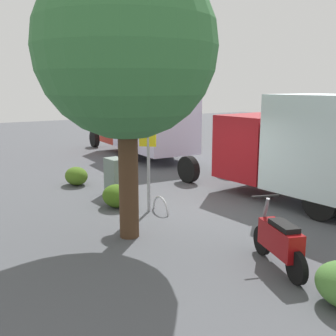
{
  "coord_description": "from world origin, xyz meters",
  "views": [
    {
      "loc": [
        -8.12,
        6.01,
        3.22
      ],
      "look_at": [
        0.74,
        0.25,
        1.09
      ],
      "focal_mm": 43.77,
      "sensor_mm": 36.0,
      "label": 1
    }
  ],
  "objects_px": {
    "box_truck_near": "(327,147)",
    "motorcycle": "(280,241)",
    "utility_cabinet": "(115,177)",
    "bike_rack_hoop": "(161,212)",
    "stop_sign": "(148,136)",
    "street_tree": "(126,48)",
    "box_truck_far": "(145,121)"
  },
  "relations": [
    {
      "from": "box_truck_near",
      "to": "motorcycle",
      "type": "distance_m",
      "value": 4.41
    },
    {
      "from": "stop_sign",
      "to": "street_tree",
      "type": "xyz_separation_m",
      "value": [
        -1.34,
        1.26,
        1.99
      ]
    },
    {
      "from": "bike_rack_hoop",
      "to": "box_truck_far",
      "type": "bearing_deg",
      "value": -27.12
    },
    {
      "from": "utility_cabinet",
      "to": "bike_rack_hoop",
      "type": "distance_m",
      "value": 2.29
    },
    {
      "from": "motorcycle",
      "to": "stop_sign",
      "type": "distance_m",
      "value": 4.46
    },
    {
      "from": "motorcycle",
      "to": "street_tree",
      "type": "height_order",
      "value": "street_tree"
    },
    {
      "from": "box_truck_near",
      "to": "bike_rack_hoop",
      "type": "bearing_deg",
      "value": 57.41
    },
    {
      "from": "box_truck_near",
      "to": "stop_sign",
      "type": "bearing_deg",
      "value": 56.27
    },
    {
      "from": "box_truck_near",
      "to": "box_truck_far",
      "type": "distance_m",
      "value": 9.59
    },
    {
      "from": "box_truck_far",
      "to": "motorcycle",
      "type": "relative_size",
      "value": 4.36
    },
    {
      "from": "box_truck_far",
      "to": "street_tree",
      "type": "height_order",
      "value": "street_tree"
    },
    {
      "from": "box_truck_far",
      "to": "stop_sign",
      "type": "distance_m",
      "value": 8.35
    },
    {
      "from": "box_truck_near",
      "to": "utility_cabinet",
      "type": "bearing_deg",
      "value": 39.12
    },
    {
      "from": "bike_rack_hoop",
      "to": "stop_sign",
      "type": "bearing_deg",
      "value": 44.77
    },
    {
      "from": "box_truck_far",
      "to": "street_tree",
      "type": "xyz_separation_m",
      "value": [
        -8.62,
        5.34,
        2.3
      ]
    },
    {
      "from": "motorcycle",
      "to": "stop_sign",
      "type": "bearing_deg",
      "value": 22.46
    },
    {
      "from": "utility_cabinet",
      "to": "bike_rack_hoop",
      "type": "height_order",
      "value": "utility_cabinet"
    },
    {
      "from": "box_truck_near",
      "to": "motorcycle",
      "type": "xyz_separation_m",
      "value": [
        -1.91,
        3.82,
        -1.13
      ]
    },
    {
      "from": "motorcycle",
      "to": "utility_cabinet",
      "type": "bearing_deg",
      "value": 21.28
    },
    {
      "from": "box_truck_near",
      "to": "box_truck_far",
      "type": "relative_size",
      "value": 1.08
    },
    {
      "from": "street_tree",
      "to": "utility_cabinet",
      "type": "bearing_deg",
      "value": -21.14
    },
    {
      "from": "stop_sign",
      "to": "bike_rack_hoop",
      "type": "height_order",
      "value": "stop_sign"
    },
    {
      "from": "box_truck_far",
      "to": "stop_sign",
      "type": "xyz_separation_m",
      "value": [
        -7.28,
        4.07,
        0.31
      ]
    },
    {
      "from": "box_truck_near",
      "to": "motorcycle",
      "type": "bearing_deg",
      "value": 112.52
    },
    {
      "from": "street_tree",
      "to": "box_truck_near",
      "type": "bearing_deg",
      "value": -100.36
    },
    {
      "from": "box_truck_far",
      "to": "utility_cabinet",
      "type": "height_order",
      "value": "box_truck_far"
    },
    {
      "from": "street_tree",
      "to": "bike_rack_hoop",
      "type": "relative_size",
      "value": 6.85
    },
    {
      "from": "box_truck_far",
      "to": "stop_sign",
      "type": "bearing_deg",
      "value": 153.88
    },
    {
      "from": "box_truck_near",
      "to": "street_tree",
      "type": "distance_m",
      "value": 5.86
    },
    {
      "from": "box_truck_near",
      "to": "street_tree",
      "type": "xyz_separation_m",
      "value": [
        0.97,
        5.3,
        2.3
      ]
    },
    {
      "from": "stop_sign",
      "to": "box_truck_near",
      "type": "bearing_deg",
      "value": -119.71
    },
    {
      "from": "box_truck_far",
      "to": "utility_cabinet",
      "type": "relative_size",
      "value": 6.86
    }
  ]
}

